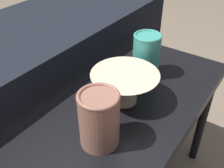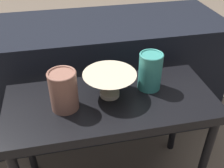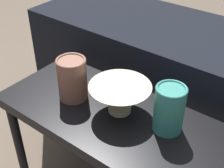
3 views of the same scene
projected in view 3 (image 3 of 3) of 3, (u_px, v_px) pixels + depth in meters
table at (114, 129)px, 1.09m from camera, size 0.83×0.37×0.53m
couch_backdrop at (177, 94)px, 1.49m from camera, size 1.43×0.50×0.66m
bowl at (119, 97)px, 1.04m from camera, size 0.21×0.21×0.10m
vase_textured_left at (72, 78)px, 1.09m from camera, size 0.11×0.11×0.16m
vase_colorful_right at (169, 108)px, 0.95m from camera, size 0.10×0.10×0.16m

